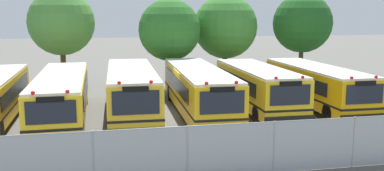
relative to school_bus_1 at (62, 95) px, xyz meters
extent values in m
plane|color=#595651|center=(5.63, 0.16, -1.37)|extent=(160.00, 160.00, 0.00)
cube|color=black|center=(-2.39, 0.56, 0.29)|extent=(0.27, 8.20, 0.71)
cylinder|color=black|center=(-2.64, 3.71, -0.87)|extent=(0.31, 1.01, 1.00)
cube|color=yellow|center=(0.00, 0.03, -0.02)|extent=(2.62, 11.51, 1.99)
cube|color=white|center=(0.00, 0.03, 1.03)|extent=(2.57, 11.28, 0.12)
cube|color=black|center=(0.09, -5.78, -0.84)|extent=(2.48, 0.20, 0.36)
cube|color=black|center=(0.09, -5.73, 0.34)|extent=(2.00, 0.09, 0.96)
cube|color=black|center=(1.23, 0.35, 0.30)|extent=(0.19, 8.95, 0.72)
cube|color=black|center=(-1.24, 0.31, 0.30)|extent=(0.19, 8.95, 0.72)
cube|color=black|center=(0.00, 0.03, -0.42)|extent=(2.65, 11.62, 0.10)
sphere|color=red|center=(0.76, -5.55, 1.13)|extent=(0.18, 0.18, 0.18)
sphere|color=red|center=(-0.58, -5.57, 1.13)|extent=(0.18, 0.18, 0.18)
cube|color=black|center=(0.09, -5.74, 0.87)|extent=(1.10, 0.10, 0.24)
cylinder|color=black|center=(1.15, -4.29, -0.87)|extent=(0.30, 1.00, 1.00)
cylinder|color=black|center=(-1.01, -4.33, -0.87)|extent=(0.30, 1.00, 1.00)
cylinder|color=black|center=(1.01, 3.98, -0.87)|extent=(0.30, 1.00, 1.00)
cylinder|color=black|center=(-1.14, 3.95, -0.87)|extent=(0.30, 1.00, 1.00)
cube|color=yellow|center=(3.69, 0.07, 0.08)|extent=(2.77, 10.50, 2.20)
cube|color=white|center=(3.69, 0.07, 1.24)|extent=(2.71, 10.29, 0.12)
cube|color=black|center=(3.56, -5.22, -0.84)|extent=(2.55, 0.23, 0.36)
cube|color=black|center=(3.56, -5.17, 0.48)|extent=(2.05, 0.11, 1.06)
cube|color=black|center=(4.97, 0.34, 0.43)|extent=(0.25, 8.14, 0.79)
cube|color=black|center=(2.43, 0.40, 0.43)|extent=(0.25, 8.14, 0.79)
cube|color=black|center=(3.69, 0.07, -0.36)|extent=(2.80, 10.60, 0.10)
sphere|color=red|center=(4.25, -5.02, 1.34)|extent=(0.18, 0.18, 0.18)
sphere|color=red|center=(2.87, -4.98, 1.34)|extent=(0.18, 0.18, 0.18)
cube|color=black|center=(3.56, -5.18, 1.08)|extent=(1.13, 0.11, 0.24)
cylinder|color=black|center=(4.70, -3.78, -0.87)|extent=(0.31, 1.01, 1.00)
cylinder|color=black|center=(2.48, -3.72, -0.87)|extent=(0.31, 1.01, 1.00)
cylinder|color=black|center=(4.89, 3.46, -0.87)|extent=(0.31, 1.01, 1.00)
cylinder|color=black|center=(2.67, 3.52, -0.87)|extent=(0.31, 1.01, 1.00)
cube|color=yellow|center=(7.45, 0.03, 0.05)|extent=(2.76, 11.41, 2.14)
cube|color=white|center=(7.45, 0.03, 1.18)|extent=(2.71, 11.18, 0.12)
cube|color=black|center=(7.29, -5.71, -0.84)|extent=(2.51, 0.23, 0.36)
cube|color=black|center=(7.29, -5.66, 0.43)|extent=(2.01, 0.11, 1.02)
cube|color=black|center=(8.70, 0.29, 0.39)|extent=(0.28, 8.85, 0.77)
cube|color=black|center=(6.21, 0.36, 0.39)|extent=(0.28, 8.85, 0.77)
cube|color=black|center=(7.45, 0.03, -0.38)|extent=(2.79, 11.52, 0.10)
sphere|color=red|center=(7.97, -5.51, 1.28)|extent=(0.18, 0.18, 0.18)
sphere|color=red|center=(6.62, -5.48, 1.28)|extent=(0.18, 0.18, 0.18)
cube|color=black|center=(7.29, -5.67, 1.02)|extent=(1.11, 0.11, 0.24)
cylinder|color=black|center=(8.42, -4.28, -0.87)|extent=(0.31, 1.01, 1.00)
cylinder|color=black|center=(6.24, -4.22, -0.87)|extent=(0.31, 1.01, 1.00)
cylinder|color=black|center=(8.64, 3.87, -0.87)|extent=(0.31, 1.01, 1.00)
cylinder|color=black|center=(6.47, 3.93, -0.87)|extent=(0.31, 1.01, 1.00)
cube|color=yellow|center=(11.08, 0.27, 0.02)|extent=(2.58, 9.43, 2.08)
cube|color=white|center=(11.08, 0.27, 1.12)|extent=(2.53, 9.24, 0.12)
cube|color=black|center=(11.04, -4.50, -0.84)|extent=(2.56, 0.18, 0.36)
cube|color=black|center=(11.04, -4.45, 0.39)|extent=(2.05, 0.08, 1.00)
cube|color=black|center=(12.36, 0.56, 0.35)|extent=(0.10, 7.34, 0.75)
cube|color=black|center=(9.81, 0.58, 0.35)|extent=(0.10, 7.34, 0.75)
cube|color=black|center=(11.08, 0.27, -0.40)|extent=(2.61, 9.52, 0.10)
sphere|color=red|center=(11.73, -4.29, 1.22)|extent=(0.18, 0.18, 0.18)
sphere|color=red|center=(10.35, -4.28, 1.22)|extent=(0.18, 0.18, 0.18)
cube|color=black|center=(11.04, -4.46, 0.96)|extent=(1.13, 0.09, 0.24)
cylinder|color=black|center=(12.17, -3.04, -0.87)|extent=(0.29, 1.00, 1.00)
cylinder|color=black|center=(9.94, -3.02, -0.87)|extent=(0.29, 1.00, 1.00)
cylinder|color=black|center=(12.22, 3.16, -0.87)|extent=(0.29, 1.00, 1.00)
cylinder|color=black|center=(9.99, 3.18, -0.87)|extent=(0.29, 1.00, 1.00)
cube|color=#EAA80C|center=(14.83, 0.25, -0.01)|extent=(2.48, 10.13, 2.03)
cube|color=white|center=(14.83, 0.25, 1.07)|extent=(2.43, 9.93, 0.12)
cube|color=black|center=(14.81, -4.88, -0.84)|extent=(2.49, 0.17, 0.36)
cube|color=black|center=(14.81, -4.83, 0.36)|extent=(2.00, 0.07, 0.97)
cube|color=black|center=(16.07, 0.54, 0.32)|extent=(0.07, 7.89, 0.73)
cube|color=black|center=(13.59, 0.55, 0.32)|extent=(0.07, 7.89, 0.73)
cube|color=black|center=(14.83, 0.25, -0.41)|extent=(2.51, 10.23, 0.10)
sphere|color=red|center=(15.48, -4.67, 1.17)|extent=(0.18, 0.18, 0.18)
sphere|color=red|center=(14.14, -4.66, 1.17)|extent=(0.18, 0.18, 0.18)
cube|color=black|center=(14.81, -4.84, 0.91)|extent=(1.10, 0.08, 0.24)
cylinder|color=black|center=(15.89, -3.42, -0.87)|extent=(0.28, 1.00, 1.00)
cylinder|color=black|center=(13.73, -3.41, -0.87)|extent=(0.28, 1.00, 1.00)
cylinder|color=black|center=(15.92, 3.50, -0.87)|extent=(0.28, 1.00, 1.00)
cylinder|color=black|center=(13.76, 3.51, -0.87)|extent=(0.28, 1.00, 1.00)
cylinder|color=#4C3823|center=(-0.80, 10.52, 0.19)|extent=(0.40, 0.40, 3.13)
sphere|color=#478438|center=(-0.80, 10.52, 3.62)|extent=(4.98, 4.98, 4.98)
sphere|color=#478438|center=(-0.72, 10.58, 3.35)|extent=(3.52, 3.52, 3.52)
cylinder|color=#4C3823|center=(7.03, 7.83, 0.02)|extent=(0.48, 0.48, 2.77)
sphere|color=#286623|center=(7.03, 7.83, 3.11)|extent=(4.54, 4.54, 4.54)
sphere|color=#286623|center=(7.68, 8.11, 3.20)|extent=(3.18, 3.18, 3.18)
cylinder|color=#4C3823|center=(11.77, 9.55, 0.00)|extent=(0.41, 0.41, 2.73)
sphere|color=#387A2D|center=(11.77, 9.55, 3.25)|extent=(5.04, 5.04, 5.04)
sphere|color=#387A2D|center=(11.01, 9.88, 3.20)|extent=(3.74, 3.74, 3.74)
cylinder|color=#4C3823|center=(17.99, 8.85, 0.19)|extent=(0.36, 0.36, 3.11)
sphere|color=#1E561E|center=(17.99, 8.85, 3.52)|extent=(4.74, 4.74, 4.74)
sphere|color=#1E561E|center=(17.37, 8.49, 3.82)|extent=(2.82, 2.82, 2.82)
cylinder|color=#9EA0A3|center=(1.82, -9.69, -0.40)|extent=(0.07, 0.07, 1.93)
cylinder|color=#9EA0A3|center=(4.95, -9.69, -0.40)|extent=(0.07, 0.07, 1.93)
cylinder|color=#9EA0A3|center=(8.07, -9.69, -0.40)|extent=(0.07, 0.07, 1.93)
cylinder|color=#9EA0A3|center=(11.20, -9.69, -0.40)|extent=(0.07, 0.07, 1.93)
cube|color=#ADB2B7|center=(4.95, -9.69, -0.40)|extent=(24.99, 0.02, 1.89)
cylinder|color=#9EA0A3|center=(4.95, -9.69, 0.53)|extent=(24.99, 0.04, 0.04)
cone|color=#EA5914|center=(2.35, -8.69, -1.03)|extent=(0.51, 0.51, 0.67)
camera|label=1|loc=(2.28, -23.42, 4.29)|focal=40.10mm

